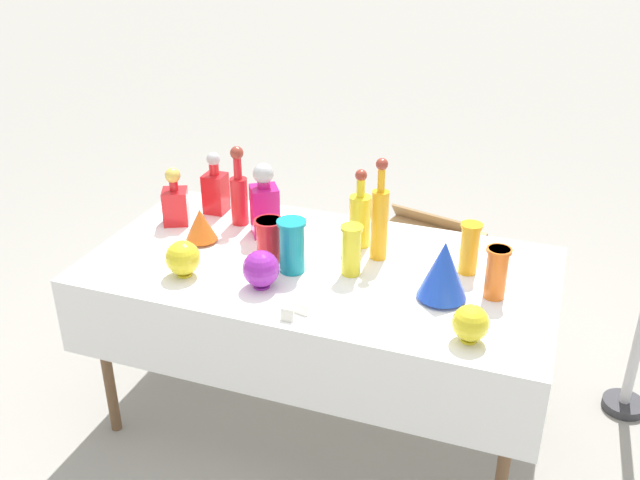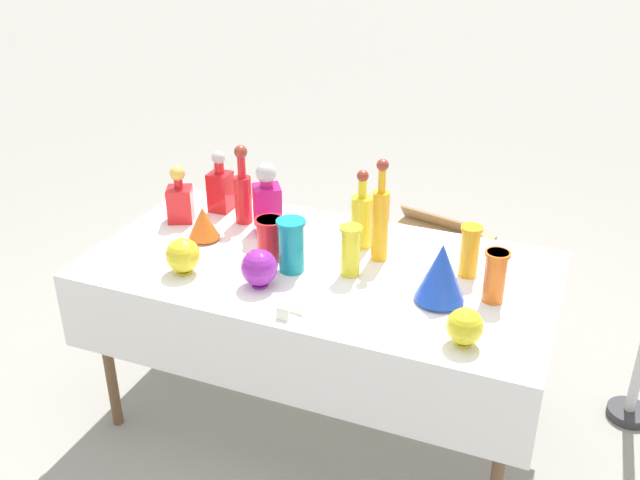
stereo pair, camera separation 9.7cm
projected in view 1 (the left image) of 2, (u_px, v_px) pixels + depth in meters
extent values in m
plane|color=gray|center=(320.00, 417.00, 3.08)|extent=(40.00, 40.00, 0.00)
cube|color=white|center=(320.00, 267.00, 2.75)|extent=(1.78, 0.91, 0.03)
cube|color=white|center=(274.00, 364.00, 2.42)|extent=(1.78, 0.01, 0.31)
cylinder|color=brown|center=(105.00, 358.00, 2.86)|extent=(0.04, 0.04, 0.73)
cylinder|color=brown|center=(505.00, 453.00, 2.38)|extent=(0.04, 0.04, 0.73)
cylinder|color=brown|center=(192.00, 275.00, 3.46)|extent=(0.04, 0.04, 0.73)
cylinder|color=brown|center=(526.00, 338.00, 2.98)|extent=(0.04, 0.04, 0.73)
cylinder|color=orange|center=(379.00, 225.00, 2.72)|extent=(0.07, 0.07, 0.28)
cylinder|color=orange|center=(381.00, 180.00, 2.64)|extent=(0.03, 0.03, 0.09)
sphere|color=maroon|center=(382.00, 164.00, 2.61)|extent=(0.05, 0.05, 0.05)
cylinder|color=yellow|center=(360.00, 221.00, 2.83)|extent=(0.09, 0.09, 0.21)
cylinder|color=yellow|center=(361.00, 188.00, 2.77)|extent=(0.03, 0.03, 0.08)
sphere|color=maroon|center=(361.00, 175.00, 2.75)|extent=(0.05, 0.05, 0.05)
cylinder|color=red|center=(239.00, 201.00, 3.02)|extent=(0.07, 0.07, 0.20)
cylinder|color=red|center=(238.00, 168.00, 2.95)|extent=(0.03, 0.03, 0.10)
sphere|color=maroon|center=(237.00, 153.00, 2.92)|extent=(0.06, 0.06, 0.06)
cube|color=red|center=(216.00, 193.00, 3.13)|extent=(0.10, 0.10, 0.18)
cylinder|color=red|center=(214.00, 169.00, 3.08)|extent=(0.04, 0.04, 0.05)
sphere|color=#B2B2B7|center=(213.00, 159.00, 3.06)|extent=(0.06, 0.06, 0.06)
cube|color=#C61972|center=(265.00, 211.00, 2.92)|extent=(0.15, 0.15, 0.21)
cylinder|color=#C61972|center=(264.00, 183.00, 2.87)|extent=(0.05, 0.05, 0.04)
sphere|color=#B2B2B7|center=(263.00, 173.00, 2.85)|extent=(0.08, 0.08, 0.08)
cube|color=red|center=(176.00, 207.00, 3.03)|extent=(0.14, 0.14, 0.15)
cylinder|color=red|center=(174.00, 185.00, 2.99)|extent=(0.04, 0.04, 0.05)
sphere|color=gold|center=(173.00, 175.00, 2.97)|extent=(0.06, 0.06, 0.06)
cylinder|color=orange|center=(496.00, 273.00, 2.48)|extent=(0.07, 0.07, 0.19)
cylinder|color=orange|center=(499.00, 250.00, 2.44)|extent=(0.09, 0.09, 0.01)
cylinder|color=teal|center=(292.00, 246.00, 2.64)|extent=(0.10, 0.10, 0.21)
cylinder|color=teal|center=(291.00, 222.00, 2.60)|extent=(0.11, 0.11, 0.01)
cylinder|color=orange|center=(469.00, 248.00, 2.63)|extent=(0.07, 0.07, 0.20)
cylinder|color=orange|center=(472.00, 226.00, 2.59)|extent=(0.08, 0.08, 0.01)
cylinder|color=red|center=(270.00, 240.00, 2.73)|extent=(0.10, 0.10, 0.17)
cylinder|color=red|center=(269.00, 222.00, 2.70)|extent=(0.12, 0.12, 0.01)
cylinder|color=yellow|center=(351.00, 250.00, 2.62)|extent=(0.07, 0.07, 0.20)
cylinder|color=yellow|center=(352.00, 228.00, 2.58)|extent=(0.09, 0.09, 0.01)
cylinder|color=orange|center=(202.00, 240.00, 2.90)|extent=(0.07, 0.07, 0.01)
cone|color=orange|center=(201.00, 224.00, 2.87)|extent=(0.13, 0.13, 0.13)
cylinder|color=blue|center=(441.00, 297.00, 2.51)|extent=(0.08, 0.08, 0.01)
cone|color=blue|center=(444.00, 269.00, 2.45)|extent=(0.18, 0.18, 0.21)
cylinder|color=yellow|center=(184.00, 274.00, 2.66)|extent=(0.06, 0.06, 0.01)
sphere|color=yellow|center=(183.00, 258.00, 2.63)|extent=(0.13, 0.13, 0.13)
cylinder|color=yellow|center=(469.00, 340.00, 2.28)|extent=(0.05, 0.05, 0.01)
sphere|color=yellow|center=(471.00, 323.00, 2.25)|extent=(0.12, 0.12, 0.12)
cylinder|color=purple|center=(262.00, 286.00, 2.58)|extent=(0.06, 0.06, 0.01)
sphere|color=purple|center=(261.00, 269.00, 2.55)|extent=(0.13, 0.13, 0.13)
cube|color=white|center=(287.00, 315.00, 2.37)|extent=(0.05, 0.02, 0.04)
cube|color=white|center=(301.00, 310.00, 2.41)|extent=(0.05, 0.02, 0.03)
cube|color=tan|center=(424.00, 268.00, 3.86)|extent=(0.61, 0.54, 0.40)
cube|color=tan|center=(432.00, 219.00, 3.86)|extent=(0.47, 0.18, 0.09)
cube|color=tan|center=(403.00, 301.00, 3.65)|extent=(0.51, 0.49, 0.30)
cube|color=tan|center=(410.00, 258.00, 3.66)|extent=(0.37, 0.19, 0.09)
cylinder|color=#333338|center=(623.00, 405.00, 3.13)|extent=(0.18, 0.18, 0.04)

